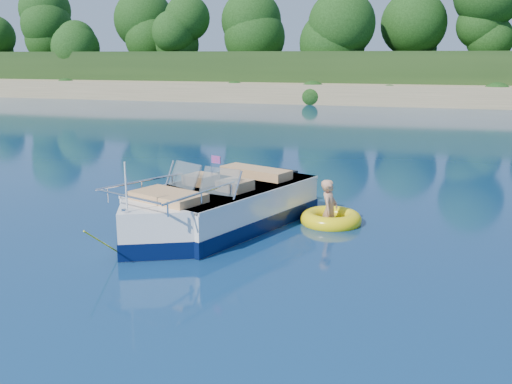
% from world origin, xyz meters
% --- Properties ---
extents(ground, '(160.00, 160.00, 0.00)m').
position_xyz_m(ground, '(0.00, 0.00, 0.00)').
color(ground, '#091C43').
rests_on(ground, ground).
extents(shoreline, '(170.00, 59.00, 6.00)m').
position_xyz_m(shoreline, '(0.00, 63.77, 0.98)').
color(shoreline, '#8B7B50').
rests_on(shoreline, ground).
extents(treeline, '(150.00, 7.12, 8.19)m').
position_xyz_m(treeline, '(0.04, 41.01, 5.55)').
color(treeline, black).
rests_on(treeline, ground).
extents(motorboat, '(3.57, 5.93, 2.07)m').
position_xyz_m(motorboat, '(-1.86, 2.22, 0.40)').
color(motorboat, white).
rests_on(motorboat, ground).
extents(tow_tube, '(1.76, 1.76, 0.36)m').
position_xyz_m(tow_tube, '(0.51, 3.37, 0.09)').
color(tow_tube, yellow).
rests_on(tow_tube, ground).
extents(boy, '(0.40, 0.81, 1.56)m').
position_xyz_m(boy, '(0.48, 3.34, 0.00)').
color(boy, tan).
rests_on(boy, ground).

